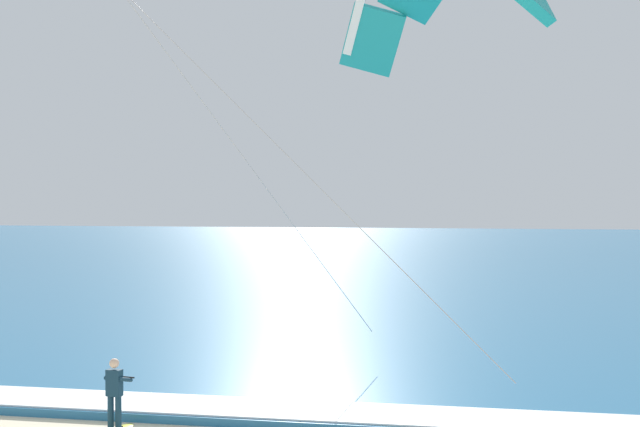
# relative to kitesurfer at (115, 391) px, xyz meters

# --- Properties ---
(sea) EXTENTS (200.00, 120.00, 0.20)m
(sea) POSITION_rel_kitesurfer_xyz_m (5.71, 60.83, -0.84)
(sea) COLOR teal
(sea) RESTS_ON ground
(surf_foam) EXTENTS (200.00, 1.78, 0.04)m
(surf_foam) POSITION_rel_kitesurfer_xyz_m (5.71, 1.83, -0.72)
(surf_foam) COLOR white
(surf_foam) RESTS_ON sea
(kitesurfer) EXTENTS (0.57, 0.57, 1.69)m
(kitesurfer) POSITION_rel_kitesurfer_xyz_m (0.00, 0.00, 0.00)
(kitesurfer) COLOR #143347
(kitesurfer) RESTS_ON ground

